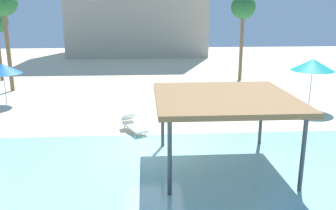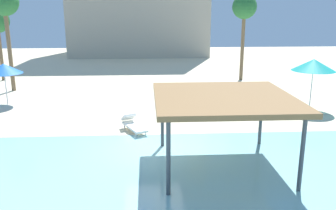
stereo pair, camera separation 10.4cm
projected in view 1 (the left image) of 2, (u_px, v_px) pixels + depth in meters
ground_plane at (154, 147)px, 15.28m from camera, size 80.00×80.00×0.00m
shade_pavilion at (224, 100)px, 12.84m from camera, size 4.85×4.85×2.69m
beach_umbrella_teal_4 at (313, 65)px, 20.51m from camera, size 2.42×2.42×2.90m
beach_umbrella_blue_5 at (3, 69)px, 21.49m from camera, size 2.14×2.14×2.49m
lounge_chair_1 at (133, 125)px, 17.19m from camera, size 1.33×1.97×0.74m
lounge_chair_2 at (232, 97)px, 22.46m from camera, size 0.61×1.90×0.74m
palm_tree_0 at (243, 9)px, 28.29m from camera, size 1.90×1.90×6.72m
palm_tree_2 at (3, 5)px, 24.23m from camera, size 1.90×1.90×7.04m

